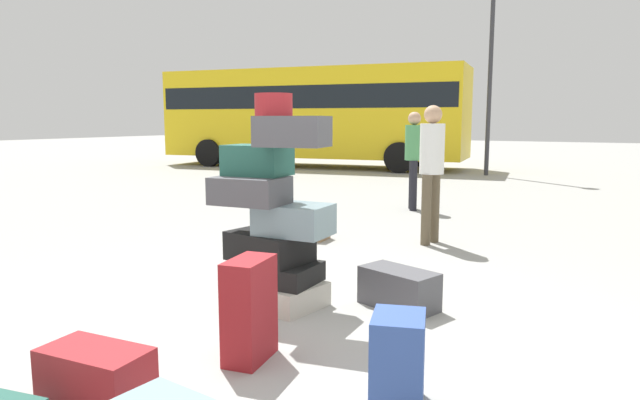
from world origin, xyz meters
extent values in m
plane|color=#9E9E99|center=(0.00, 0.00, 0.00)|extent=(80.00, 80.00, 0.00)
cube|color=beige|center=(-0.45, 0.48, 0.10)|extent=(0.80, 0.63, 0.20)
cube|color=black|center=(-0.46, 0.47, 0.28)|extent=(0.69, 0.49, 0.16)
cube|color=black|center=(-0.55, 0.50, 0.48)|extent=(0.72, 0.57, 0.24)
cube|color=gray|center=(-0.31, 0.51, 0.73)|extent=(0.60, 0.44, 0.25)
cube|color=#4C4C51|center=(-0.62, 0.35, 0.96)|extent=(0.61, 0.45, 0.22)
cube|color=#26594C|center=(-0.64, 0.48, 1.20)|extent=(0.54, 0.40, 0.25)
cube|color=#4C4C51|center=(-0.21, 0.33, 1.44)|extent=(0.58, 0.46, 0.23)
cylinder|color=maroon|center=(-0.47, 0.47, 1.65)|extent=(0.30, 0.30, 0.18)
cube|color=maroon|center=(-0.41, -1.40, 0.15)|extent=(0.61, 0.36, 0.31)
cube|color=#334F99|center=(1.04, -0.65, 0.26)|extent=(0.36, 0.40, 0.51)
cube|color=#4C4C51|center=(0.46, 0.89, 0.16)|extent=(0.71, 0.51, 0.32)
cube|color=maroon|center=(-0.01, -0.53, 0.33)|extent=(0.28, 0.42, 0.66)
cube|color=olive|center=(-1.64, 2.86, 0.13)|extent=(0.72, 0.37, 0.27)
cylinder|color=black|center=(-1.20, 5.91, 0.43)|extent=(0.12, 0.12, 0.85)
cylinder|color=black|center=(-1.11, 5.71, 0.43)|extent=(0.12, 0.12, 0.85)
cylinder|color=#4C9959|center=(-1.16, 5.81, 1.15)|extent=(0.30, 0.30, 0.59)
sphere|color=tan|center=(-1.16, 5.81, 1.56)|extent=(0.22, 0.22, 0.22)
cylinder|color=brown|center=(-0.04, 3.46, 0.44)|extent=(0.12, 0.12, 0.87)
cylinder|color=brown|center=(-0.08, 3.25, 0.44)|extent=(0.12, 0.12, 0.87)
cylinder|color=white|center=(-0.06, 3.35, 1.18)|extent=(0.30, 0.30, 0.61)
sphere|color=tan|center=(-0.06, 3.35, 1.60)|extent=(0.22, 0.22, 0.22)
cube|color=yellow|center=(-7.15, 12.93, 1.75)|extent=(10.17, 3.79, 2.80)
cube|color=black|center=(-7.15, 12.93, 2.24)|extent=(9.98, 3.78, 0.70)
cylinder|color=black|center=(-4.12, 14.60, 0.45)|extent=(0.93, 0.37, 0.90)
cylinder|color=black|center=(-3.79, 12.12, 0.45)|extent=(0.93, 0.37, 0.90)
cylinder|color=black|center=(-10.52, 13.74, 0.45)|extent=(0.93, 0.37, 0.90)
cylinder|color=black|center=(-10.19, 11.27, 0.45)|extent=(0.93, 0.37, 0.90)
cylinder|color=#333338|center=(-1.41, 12.63, 2.97)|extent=(0.12, 0.12, 5.94)
camera|label=1|loc=(2.04, -3.33, 1.53)|focal=31.49mm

